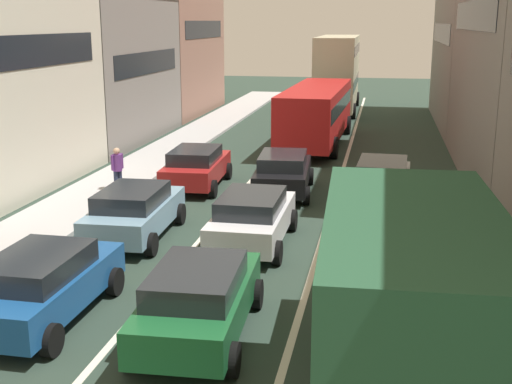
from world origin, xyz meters
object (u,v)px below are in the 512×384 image
(sedan_centre_lane_second, at_px, (199,299))
(sedan_right_lane_behind_truck, at_px, (381,234))
(wagon_right_lane_far, at_px, (382,180))
(sedan_left_lane_third, at_px, (134,211))
(removalist_box_truck, at_px, (405,299))
(sedan_left_lane_fourth, at_px, (196,166))
(pedestrian_near_kerb, at_px, (117,167))
(wagon_left_lane_second, at_px, (42,284))
(coupe_centre_lane_fourth, at_px, (283,172))
(bus_mid_queue_primary, at_px, (316,110))
(hatchback_centre_lane_third, at_px, (252,217))
(bus_far_queue_secondary, at_px, (338,70))

(sedan_centre_lane_second, distance_m, sedan_right_lane_behind_truck, 5.92)
(wagon_right_lane_far, bearing_deg, sedan_left_lane_third, 129.92)
(removalist_box_truck, xyz_separation_m, sedan_left_lane_fourth, (-7.19, 13.82, -1.18))
(sedan_left_lane_third, height_order, pedestrian_near_kerb, pedestrian_near_kerb)
(wagon_left_lane_second, relative_size, wagon_right_lane_far, 0.99)
(coupe_centre_lane_fourth, xyz_separation_m, bus_mid_queue_primary, (0.17, 9.91, 0.96))
(sedan_centre_lane_second, relative_size, hatchback_centre_lane_third, 1.02)
(sedan_left_lane_third, bearing_deg, wagon_right_lane_far, -54.62)
(sedan_right_lane_behind_truck, distance_m, bus_mid_queue_primary, 16.90)
(pedestrian_near_kerb, bearing_deg, removalist_box_truck, 155.56)
(sedan_left_lane_third, relative_size, wagon_right_lane_far, 1.00)
(sedan_centre_lane_second, bearing_deg, wagon_right_lane_far, -19.83)
(bus_mid_queue_primary, bearing_deg, sedan_right_lane_behind_truck, -166.91)
(removalist_box_truck, bearing_deg, wagon_right_lane_far, -0.71)
(wagon_left_lane_second, xyz_separation_m, wagon_right_lane_far, (6.80, 10.78, 0.00))
(wagon_left_lane_second, xyz_separation_m, pedestrian_near_kerb, (-2.55, 10.30, 0.15))
(sedan_centre_lane_second, height_order, sedan_left_lane_third, same)
(removalist_box_truck, height_order, sedan_right_lane_behind_truck, removalist_box_truck)
(pedestrian_near_kerb, bearing_deg, sedan_right_lane_behind_truck, 176.60)
(coupe_centre_lane_fourth, bearing_deg, sedan_centre_lane_second, 176.56)
(sedan_centre_lane_second, bearing_deg, bus_mid_queue_primary, -2.70)
(removalist_box_truck, xyz_separation_m, bus_mid_queue_primary, (-3.71, 23.39, -0.21))
(hatchback_centre_lane_third, height_order, bus_mid_queue_primary, bus_mid_queue_primary)
(wagon_left_lane_second, xyz_separation_m, bus_far_queue_secondary, (3.58, 34.09, 2.03))
(sedan_centre_lane_second, xyz_separation_m, bus_mid_queue_primary, (0.10, 21.35, 0.96))
(wagon_left_lane_second, height_order, sedan_right_lane_behind_truck, same)
(sedan_centre_lane_second, distance_m, hatchback_centre_lane_third, 5.66)
(wagon_left_lane_second, xyz_separation_m, coupe_centre_lane_fourth, (3.31, 11.31, 0.00))
(wagon_left_lane_second, relative_size, sedan_right_lane_behind_truck, 0.98)
(coupe_centre_lane_fourth, xyz_separation_m, pedestrian_near_kerb, (-5.86, -1.01, 0.15))
(bus_mid_queue_primary, bearing_deg, removalist_box_truck, -169.29)
(hatchback_centre_lane_third, height_order, sedan_left_lane_fourth, same)
(wagon_left_lane_second, relative_size, pedestrian_near_kerb, 2.60)
(wagon_left_lane_second, relative_size, hatchback_centre_lane_third, 1.00)
(removalist_box_truck, bearing_deg, sedan_left_lane_third, 41.05)
(sedan_centre_lane_second, height_order, wagon_left_lane_second, same)
(removalist_box_truck, xyz_separation_m, sedan_left_lane_third, (-7.28, 7.68, -1.18))
(sedan_centre_lane_second, relative_size, wagon_left_lane_second, 1.01)
(wagon_left_lane_second, bearing_deg, coupe_centre_lane_fourth, -15.66)
(bus_mid_queue_primary, xyz_separation_m, pedestrian_near_kerb, (-6.03, -10.92, -0.81))
(sedan_centre_lane_second, distance_m, coupe_centre_lane_fourth, 11.45)
(removalist_box_truck, distance_m, pedestrian_near_kerb, 15.86)
(removalist_box_truck, relative_size, sedan_left_lane_third, 1.79)
(hatchback_centre_lane_third, bearing_deg, wagon_right_lane_far, -33.36)
(wagon_left_lane_second, xyz_separation_m, sedan_right_lane_behind_truck, (6.81, 4.68, 0.00))
(sedan_left_lane_third, distance_m, coupe_centre_lane_fourth, 6.73)
(wagon_left_lane_second, distance_m, sedan_right_lane_behind_truck, 8.26)
(removalist_box_truck, xyz_separation_m, sedan_right_lane_behind_truck, (-0.38, 6.85, -1.18))
(sedan_left_lane_fourth, relative_size, bus_far_queue_secondary, 0.42)
(removalist_box_truck, height_order, coupe_centre_lane_fourth, removalist_box_truck)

